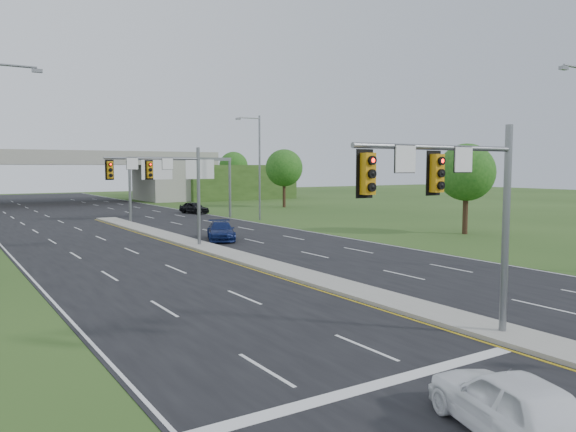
{
  "coord_description": "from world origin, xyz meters",
  "views": [
    {
      "loc": [
        -15.92,
        -11.58,
        5.62
      ],
      "look_at": [
        0.27,
        13.75,
        3.0
      ],
      "focal_mm": 35.0,
      "sensor_mm": 36.0,
      "label": 1
    }
  ],
  "objects_px": {
    "signal_mast_far": "(168,180)",
    "car_far_b": "(221,231)",
    "car_far_c": "(194,208)",
    "overpass": "(53,181)",
    "car_white": "(512,404)",
    "sign_gantry": "(181,171)",
    "signal_mast_near": "(462,197)"
  },
  "relations": [
    {
      "from": "overpass",
      "to": "car_far_c",
      "type": "relative_size",
      "value": 19.23
    },
    {
      "from": "car_white",
      "to": "car_far_c",
      "type": "xyz_separation_m",
      "value": [
        17.03,
        56.37,
        -0.03
      ]
    },
    {
      "from": "signal_mast_far",
      "to": "car_far_c",
      "type": "xyz_separation_m",
      "value": [
        13.26,
        26.77,
        -4.0
      ]
    },
    {
      "from": "car_far_b",
      "to": "signal_mast_far",
      "type": "bearing_deg",
      "value": -132.47
    },
    {
      "from": "signal_mast_far",
      "to": "sign_gantry",
      "type": "relative_size",
      "value": 0.6
    },
    {
      "from": "signal_mast_far",
      "to": "car_far_c",
      "type": "relative_size",
      "value": 1.68
    },
    {
      "from": "overpass",
      "to": "car_far_b",
      "type": "xyz_separation_m",
      "value": [
        2.81,
        -52.69,
        -2.82
      ]
    },
    {
      "from": "sign_gantry",
      "to": "car_white",
      "type": "xyz_separation_m",
      "value": [
        -12.71,
        -49.6,
        -4.48
      ]
    },
    {
      "from": "signal_mast_far",
      "to": "car_far_b",
      "type": "height_order",
      "value": "signal_mast_far"
    },
    {
      "from": "signal_mast_near",
      "to": "car_far_b",
      "type": "distance_m",
      "value": 28.13
    },
    {
      "from": "sign_gantry",
      "to": "overpass",
      "type": "distance_m",
      "value": 35.75
    },
    {
      "from": "signal_mast_near",
      "to": "sign_gantry",
      "type": "height_order",
      "value": "signal_mast_near"
    },
    {
      "from": "overpass",
      "to": "car_white",
      "type": "height_order",
      "value": "overpass"
    },
    {
      "from": "signal_mast_near",
      "to": "car_far_b",
      "type": "relative_size",
      "value": 1.42
    },
    {
      "from": "car_far_b",
      "to": "sign_gantry",
      "type": "bearing_deg",
      "value": 100.01
    },
    {
      "from": "sign_gantry",
      "to": "car_far_c",
      "type": "height_order",
      "value": "sign_gantry"
    },
    {
      "from": "car_white",
      "to": "car_far_c",
      "type": "height_order",
      "value": "car_white"
    },
    {
      "from": "overpass",
      "to": "car_far_b",
      "type": "distance_m",
      "value": 52.84
    },
    {
      "from": "sign_gantry",
      "to": "car_white",
      "type": "relative_size",
      "value": 2.67
    },
    {
      "from": "sign_gantry",
      "to": "car_far_b",
      "type": "distance_m",
      "value": 18.59
    },
    {
      "from": "overpass",
      "to": "car_white",
      "type": "relative_size",
      "value": 18.46
    },
    {
      "from": "signal_mast_far",
      "to": "car_far_c",
      "type": "distance_m",
      "value": 30.14
    },
    {
      "from": "signal_mast_far",
      "to": "sign_gantry",
      "type": "height_order",
      "value": "signal_mast_far"
    },
    {
      "from": "overpass",
      "to": "car_white",
      "type": "distance_m",
      "value": 84.94
    },
    {
      "from": "signal_mast_near",
      "to": "signal_mast_far",
      "type": "relative_size",
      "value": 1.0
    },
    {
      "from": "signal_mast_near",
      "to": "signal_mast_far",
      "type": "height_order",
      "value": "same"
    },
    {
      "from": "car_far_c",
      "to": "overpass",
      "type": "bearing_deg",
      "value": 94.68
    },
    {
      "from": "car_white",
      "to": "car_far_b",
      "type": "xyz_separation_m",
      "value": [
        8.84,
        31.98,
        -0.02
      ]
    },
    {
      "from": "overpass",
      "to": "signal_mast_far",
      "type": "bearing_deg",
      "value": -92.35
    },
    {
      "from": "signal_mast_far",
      "to": "car_far_b",
      "type": "relative_size",
      "value": 1.42
    },
    {
      "from": "signal_mast_far",
      "to": "car_far_b",
      "type": "distance_m",
      "value": 6.88
    },
    {
      "from": "signal_mast_near",
      "to": "signal_mast_far",
      "type": "bearing_deg",
      "value": 90.0
    }
  ]
}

